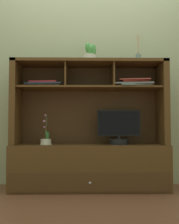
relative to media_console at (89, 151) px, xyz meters
name	(u,v)px	position (x,y,z in m)	size (l,w,h in m)	color
floor_plane	(90,190)	(0.00, -0.01, -0.40)	(6.00, 6.00, 0.02)	brown
back_wall	(89,60)	(0.00, 0.26, 1.01)	(6.00, 0.02, 2.80)	#99A67E
media_console	(89,151)	(0.00, 0.00, 0.00)	(1.59, 0.51, 1.32)	#4B3115
tv_monitor	(119,130)	(0.30, -0.03, 0.22)	(0.45, 0.20, 0.36)	black
potted_orchid	(46,141)	(-0.45, -0.05, 0.11)	(0.12, 0.12, 0.31)	beige
magazine_stack_left	(134,84)	(0.46, -0.06, 0.69)	(0.41, 0.29, 0.07)	#506B66
magazine_stack_centre	(45,85)	(-0.47, 0.01, 0.69)	(0.41, 0.28, 0.06)	slate
diffuser_bottle	(138,58)	(0.52, 0.00, 0.98)	(0.05, 0.05, 0.29)	slate
potted_succulent	(90,53)	(0.00, -0.03, 1.02)	(0.14, 0.14, 0.20)	silver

